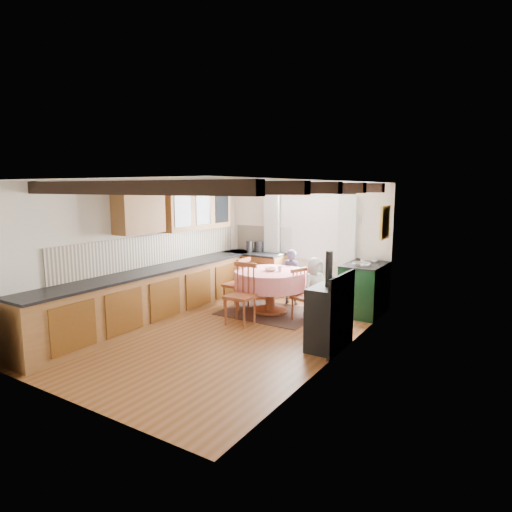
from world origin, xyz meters
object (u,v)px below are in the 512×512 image
Objects in this scene: chair_left at (236,283)px; dining_table at (270,292)px; chair_right at (305,295)px; cast_iron_stove at (328,300)px; aga_range at (364,288)px; cup at (280,269)px; child_far at (291,277)px; child_right at (314,288)px; chair_near at (240,294)px.

dining_table is at bearing 95.85° from chair_left.
chair_right is 1.35m from cast_iron_stove.
cast_iron_stove is (0.11, -2.00, 0.24)m from aga_range.
cast_iron_stove is at bearing -34.90° from dining_table.
cup is at bearing 98.77° from chair_left.
child_far reaches higher than child_right.
child_far is at bearing 65.44° from child_right.
child_far is at bearing 58.24° from chair_right.
chair_left is (-0.73, -0.06, 0.10)m from dining_table.
cast_iron_stove is (2.33, -1.06, 0.22)m from chair_left.
child_right reaches higher than dining_table.
dining_table is 1.74m from aga_range.
chair_right is 0.72m from cup.
chair_left is 0.91× the size of child_right.
aga_range is at bearing 31.80° from cup.
chair_right is at bearing 178.55° from child_right.
chair_near is 10.70× the size of cup.
chair_right is 0.64× the size of cast_iron_stove.
child_right is (-0.78, 1.26, -0.17)m from cast_iron_stove.
chair_near is 1.02m from chair_left.
chair_near is at bearing 150.51° from chair_right.
cup is (-1.43, 1.18, 0.13)m from cast_iron_stove.
cup is at bearing 19.41° from dining_table.
chair_right is at bearing 89.78° from chair_left.
dining_table is at bearing 113.77° from child_right.
child_right is at bearing 45.53° from chair_near.
child_far is (0.04, 0.76, 0.15)m from dining_table.
child_far is 0.77m from cup.
dining_table is at bearing 81.72° from chair_near.
child_right reaches higher than chair_right.
child_right reaches higher than chair_left.
chair_near reaches higher than dining_table.
chair_left is at bearing -175.37° from dining_table.
child_far is 0.99m from child_right.
cup is (0.90, 0.12, 0.35)m from chair_left.
chair_left is 2.41m from aga_range.
cup is (0.13, -0.70, 0.29)m from child_far.
aga_range is at bearing 30.52° from dining_table.
chair_right is 1.12m from child_far.
chair_left is 1.48m from chair_right.
cast_iron_stove is at bearing -10.77° from chair_near.
chair_near is 0.95× the size of child_far.
cup is at bearing 99.68° from child_far.
chair_near is 1.01m from cup.
child_right is at bearing 9.87° from dining_table.
chair_left is 2.57m from cast_iron_stove.
chair_near is 1.05× the size of chair_left.
child_right is at bearing 140.99° from child_far.
child_right is (0.92, 1.00, 0.02)m from chair_near.
chair_right is (1.48, -0.04, -0.04)m from chair_left.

